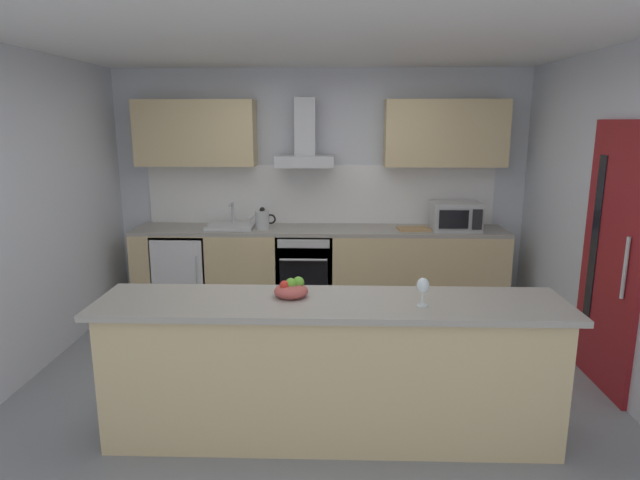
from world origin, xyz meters
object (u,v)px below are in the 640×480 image
at_px(range_hood, 305,145).
at_px(chopping_board, 414,229).
at_px(sink, 231,226).
at_px(fruit_bowl, 291,290).
at_px(microwave, 456,216).
at_px(refrigerator, 184,270).
at_px(kettle, 263,219).
at_px(oven, 305,268).
at_px(wine_glass, 423,287).

distance_m(range_hood, chopping_board, 1.47).
relative_size(sink, fruit_bowl, 2.27).
height_order(microwave, chopping_board, microwave).
xyz_separation_m(range_hood, fruit_bowl, (0.05, -2.54, -0.80)).
distance_m(refrigerator, fruit_bowl, 2.84).
relative_size(kettle, range_hood, 0.40).
relative_size(oven, sink, 1.60).
relative_size(oven, fruit_bowl, 3.64).
bearing_deg(range_hood, oven, -90.00).
relative_size(range_hood, chopping_board, 2.12).
relative_size(oven, refrigerator, 0.94).
distance_m(oven, refrigerator, 1.34).
distance_m(oven, kettle, 0.71).
distance_m(sink, range_hood, 1.18).
bearing_deg(microwave, sink, 179.08).
height_order(refrigerator, microwave, microwave).
relative_size(sink, chopping_board, 1.47).
relative_size(microwave, range_hood, 0.69).
bearing_deg(sink, range_hood, 8.38).
relative_size(refrigerator, chopping_board, 2.50).
relative_size(microwave, fruit_bowl, 2.27).
relative_size(range_hood, fruit_bowl, 3.27).
distance_m(kettle, chopping_board, 1.62).
xyz_separation_m(oven, microwave, (1.60, -0.03, 0.59)).
bearing_deg(refrigerator, microwave, -0.49).
distance_m(range_hood, wine_glass, 2.93).
bearing_deg(wine_glass, sink, 122.81).
relative_size(refrigerator, kettle, 2.94).
bearing_deg(fruit_bowl, chopping_board, 65.00).
bearing_deg(refrigerator, wine_glass, -49.43).
bearing_deg(microwave, fruit_bowl, -123.10).
relative_size(sink, wine_glass, 2.81).
bearing_deg(refrigerator, kettle, -2.00).
bearing_deg(fruit_bowl, kettle, 102.00).
height_order(kettle, chopping_board, kettle).
height_order(oven, wine_glass, wine_glass).
bearing_deg(sink, refrigerator, -178.53).
bearing_deg(microwave, kettle, -179.84).
xyz_separation_m(oven, kettle, (-0.45, -0.03, 0.55)).
bearing_deg(microwave, oven, 179.00).
height_order(refrigerator, wine_glass, wine_glass).
height_order(kettle, wine_glass, kettle).
xyz_separation_m(oven, sink, (-0.81, 0.01, 0.47)).
xyz_separation_m(microwave, fruit_bowl, (-1.55, -2.38, -0.06)).
xyz_separation_m(kettle, chopping_board, (1.62, 0.01, -0.09)).
bearing_deg(microwave, refrigerator, 179.51).
height_order(oven, chopping_board, chopping_board).
xyz_separation_m(kettle, range_hood, (0.45, 0.16, 0.78)).
xyz_separation_m(microwave, sink, (-2.41, 0.04, -0.12)).
relative_size(kettle, chopping_board, 0.85).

